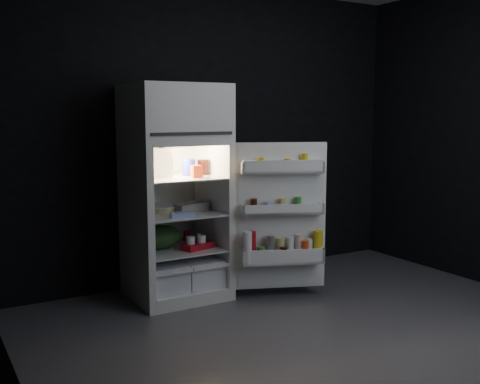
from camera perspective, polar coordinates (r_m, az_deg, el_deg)
floor at (r=4.14m, az=8.80°, el=-14.02°), size 4.00×3.40×0.00m
wall_back at (r=5.26m, az=-2.68°, el=5.87°), size 4.00×0.00×2.70m
wall_left at (r=3.00m, az=-21.82°, el=3.73°), size 0.00×3.40×2.70m
refrigerator at (r=4.71m, az=-6.72°, el=0.75°), size 0.76×0.71×1.78m
fridge_door at (r=4.65m, az=4.19°, el=-2.78°), size 0.74×0.45×1.22m
milk_jug at (r=4.63m, az=-7.99°, el=2.98°), size 0.18×0.18×0.24m
mayo_jar at (r=4.72m, az=-5.22°, el=2.51°), size 0.13×0.13×0.14m
jam_jar at (r=4.79m, az=-3.78°, el=2.55°), size 0.12×0.12×0.13m
amber_bottle at (r=4.67m, az=-10.31°, el=2.85°), size 0.09×0.09×0.22m
small_carton at (r=4.58m, az=-4.44°, el=2.10°), size 0.09×0.07×0.10m
egg_carton at (r=4.74m, az=-4.93°, el=-1.55°), size 0.32×0.19×0.07m
pie at (r=4.78m, az=-7.90°, el=-1.69°), size 0.31×0.31×0.04m
flat_package at (r=4.48m, az=-5.88°, el=-2.32°), size 0.20×0.13×0.04m
wrapped_pkg at (r=4.94m, az=-4.82°, el=-1.28°), size 0.14×0.12×0.05m
produce_bag at (r=4.73m, az=-8.17°, el=-4.53°), size 0.37×0.31×0.20m
yogurt_tray at (r=4.70m, az=-4.37°, el=-5.47°), size 0.29×0.21×0.05m
small_can_red at (r=4.99m, az=-5.42°, el=-4.45°), size 0.06×0.06×0.09m
small_can_silver at (r=4.93m, az=-4.27°, el=-4.60°), size 0.08×0.08×0.09m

